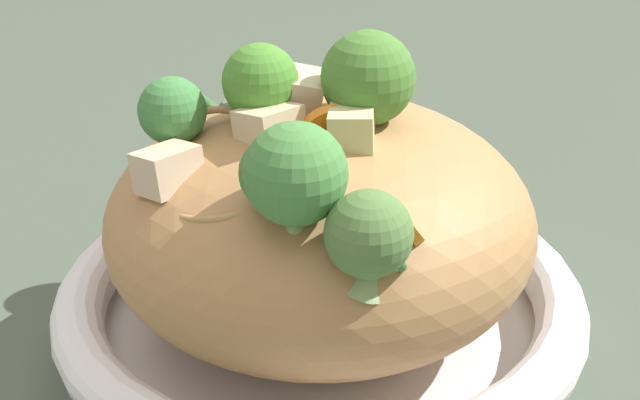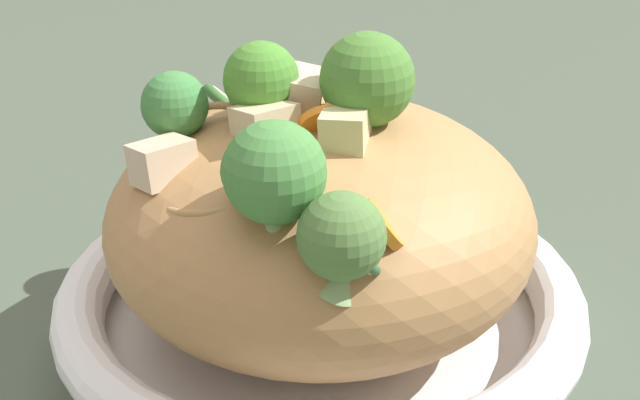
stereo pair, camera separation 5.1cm
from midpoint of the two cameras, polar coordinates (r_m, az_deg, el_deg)
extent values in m
plane|color=#435041|center=(0.56, 2.63, -9.07)|extent=(3.00, 3.00, 0.00)
cylinder|color=white|center=(0.55, 2.65, -8.21)|extent=(0.29, 0.29, 0.02)
torus|color=white|center=(0.54, 2.71, -6.02)|extent=(0.31, 0.31, 0.03)
ellipsoid|color=#AC7E4C|center=(0.51, 2.83, -1.36)|extent=(0.24, 0.24, 0.13)
torus|color=#AE874E|center=(0.46, -2.85, 0.63)|extent=(0.09, 0.09, 0.02)
torus|color=#AE7651|center=(0.48, 2.56, 0.65)|extent=(0.06, 0.06, 0.01)
torus|color=tan|center=(0.48, -3.58, 3.73)|extent=(0.06, 0.05, 0.03)
cone|color=#95B371|center=(0.42, 0.69, -1.57)|extent=(0.03, 0.03, 0.02)
sphere|color=#468540|center=(0.41, 0.71, 1.65)|extent=(0.07, 0.07, 0.05)
cone|color=#8DB173|center=(0.41, 4.86, -5.10)|extent=(0.03, 0.02, 0.02)
sphere|color=#50783D|center=(0.40, 4.98, -2.34)|extent=(0.05, 0.05, 0.04)
cone|color=#98B472|center=(0.49, -0.63, 5.13)|extent=(0.03, 0.03, 0.02)
sphere|color=#48892F|center=(0.48, -0.64, 7.42)|extent=(0.06, 0.06, 0.04)
cone|color=#93AE6C|center=(0.50, -5.97, 3.71)|extent=(0.02, 0.02, 0.01)
sphere|color=#408041|center=(0.49, -6.08, 5.82)|extent=(0.04, 0.04, 0.04)
cone|color=#94B277|center=(0.48, 5.90, 4.74)|extent=(0.03, 0.03, 0.01)
sphere|color=#487D32|center=(0.47, 6.03, 7.37)|extent=(0.07, 0.07, 0.05)
cone|color=#92B270|center=(0.43, -0.38, -0.56)|extent=(0.02, 0.02, 0.02)
sphere|color=#407937|center=(0.42, -0.39, 1.74)|extent=(0.04, 0.04, 0.03)
cylinder|color=orange|center=(0.53, -0.71, 6.56)|extent=(0.03, 0.03, 0.01)
cylinder|color=orange|center=(0.42, 7.35, -1.61)|extent=(0.02, 0.03, 0.02)
cylinder|color=orange|center=(0.47, 2.79, 4.54)|extent=(0.03, 0.02, 0.03)
cylinder|color=beige|center=(0.53, -0.97, 6.63)|extent=(0.05, 0.05, 0.02)
torus|color=#356235|center=(0.53, -0.97, 6.63)|extent=(0.06, 0.06, 0.03)
cylinder|color=beige|center=(0.58, -3.12, 5.79)|extent=(0.04, 0.04, 0.03)
torus|color=#2D5D29|center=(0.58, -3.12, 5.79)|extent=(0.04, 0.05, 0.03)
cylinder|color=beige|center=(0.41, 4.91, -3.51)|extent=(0.04, 0.04, 0.03)
torus|color=#325D34|center=(0.41, 4.91, -3.51)|extent=(0.05, 0.05, 0.03)
cube|color=beige|center=(0.46, 4.76, 4.28)|extent=(0.03, 0.03, 0.02)
cube|color=beige|center=(0.47, -6.68, 2.25)|extent=(0.04, 0.04, 0.02)
cube|color=beige|center=(0.47, -0.31, 4.69)|extent=(0.04, 0.04, 0.02)
cube|color=beige|center=(0.49, 1.07, 6.32)|extent=(0.04, 0.04, 0.04)
camera|label=1|loc=(0.03, -87.14, 1.45)|focal=51.67mm
camera|label=2|loc=(0.03, 92.86, -1.45)|focal=51.67mm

